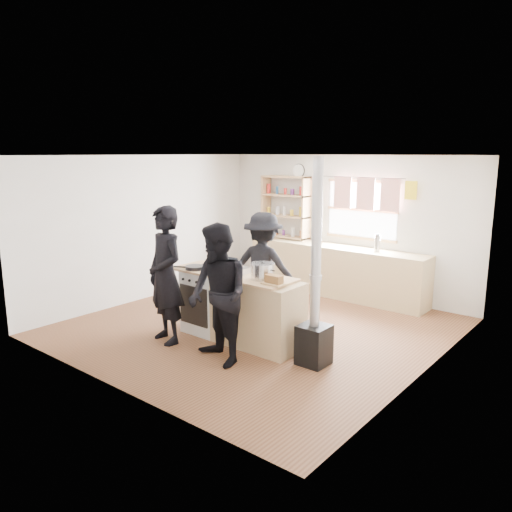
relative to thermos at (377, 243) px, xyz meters
name	(u,v)px	position (x,y,z in m)	size (l,w,h in m)	color
ground	(258,327)	(-0.80, -2.22, -1.05)	(5.00, 5.00, 0.01)	brown
back_counter	(335,271)	(-0.80, 0.00, -0.59)	(3.40, 0.55, 0.90)	tan
shelving_unit	(285,207)	(-2.00, 0.12, 0.47)	(1.00, 0.28, 1.20)	tan
thermos	(377,243)	(0.00, 0.00, 0.00)	(0.10, 0.10, 0.28)	silver
cooking_island	(240,307)	(-0.65, -2.77, -0.57)	(1.97, 0.64, 0.93)	silver
skillet_greens	(195,267)	(-1.35, -2.94, -0.08)	(0.36, 0.36, 0.05)	black
roast_tray	(237,270)	(-0.75, -2.71, -0.07)	(0.32, 0.25, 0.08)	silver
stockpot_stove	(215,262)	(-1.18, -2.70, -0.03)	(0.23, 0.23, 0.19)	silver
stockpot_counter	(262,271)	(-0.27, -2.77, -0.01)	(0.32, 0.32, 0.23)	silver
bread_board	(274,281)	(0.01, -2.89, -0.06)	(0.29, 0.21, 0.12)	tan
flue_heater	(315,313)	(0.56, -2.81, -0.39)	(0.35, 0.35, 2.50)	black
person_near_left	(165,275)	(-1.41, -3.43, -0.11)	(0.68, 0.44, 1.86)	black
person_near_right	(218,295)	(-0.36, -3.51, -0.18)	(0.84, 0.65, 1.73)	black
person_far	(263,267)	(-0.94, -1.91, -0.21)	(1.08, 0.62, 1.67)	black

